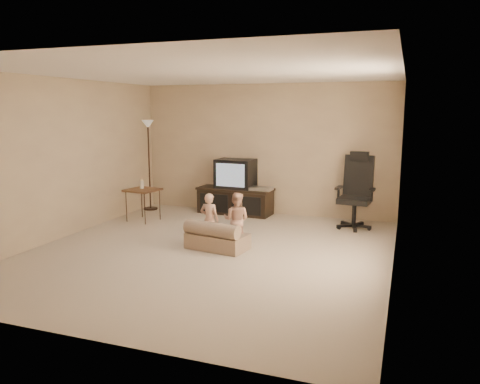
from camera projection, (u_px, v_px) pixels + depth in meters
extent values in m
plane|color=beige|center=(209.00, 252.00, 6.70)|extent=(5.50, 5.50, 0.00)
plane|color=white|center=(207.00, 73.00, 6.27)|extent=(5.50, 5.50, 0.00)
plane|color=#CBB28D|center=(265.00, 150.00, 9.03)|extent=(5.00, 0.00, 5.00)
plane|color=#CBB28D|center=(78.00, 201.00, 3.93)|extent=(5.00, 0.00, 5.00)
plane|color=#CBB28D|center=(62.00, 159.00, 7.31)|extent=(0.00, 5.50, 5.50)
plane|color=#CBB28D|center=(398.00, 173.00, 5.65)|extent=(0.00, 5.50, 5.50)
cube|color=black|center=(235.00, 202.00, 9.14)|extent=(1.45, 0.59, 0.46)
cube|color=black|center=(235.00, 189.00, 9.10)|extent=(1.50, 0.64, 0.04)
cube|color=black|center=(214.00, 203.00, 9.04)|extent=(0.59, 0.06, 0.35)
cube|color=black|center=(246.00, 206.00, 8.78)|extent=(0.59, 0.06, 0.35)
cube|color=black|center=(236.00, 174.00, 9.06)|extent=(0.74, 0.55, 0.56)
cube|color=silver|center=(230.00, 175.00, 8.83)|extent=(0.58, 0.05, 0.44)
cube|color=#ADADAF|center=(261.00, 189.00, 8.83)|extent=(0.42, 0.31, 0.06)
cylinder|color=black|center=(354.00, 214.00, 7.96)|extent=(0.07, 0.07, 0.41)
cube|color=black|center=(355.00, 200.00, 7.92)|extent=(0.57, 0.57, 0.09)
cube|color=black|center=(359.00, 176.00, 8.08)|extent=(0.51, 0.23, 0.73)
cube|color=black|center=(360.00, 156.00, 8.02)|extent=(0.32, 0.14, 0.17)
cube|color=black|center=(339.00, 188.00, 8.01)|extent=(0.10, 0.30, 0.04)
cube|color=black|center=(372.00, 190.00, 7.77)|extent=(0.10, 0.30, 0.04)
cube|color=brown|center=(143.00, 190.00, 8.49)|extent=(0.60, 0.60, 0.03)
cylinder|color=black|center=(126.00, 206.00, 8.45)|extent=(0.01, 0.01, 0.58)
cylinder|color=black|center=(145.00, 209.00, 8.25)|extent=(0.01, 0.01, 0.58)
cylinder|color=black|center=(142.00, 202.00, 8.82)|extent=(0.01, 0.01, 0.58)
cylinder|color=black|center=(160.00, 204.00, 8.62)|extent=(0.01, 0.01, 0.58)
cylinder|color=beige|center=(142.00, 184.00, 8.53)|extent=(0.07, 0.07, 0.15)
cone|color=beige|center=(142.00, 179.00, 8.52)|extent=(0.06, 0.06, 0.05)
cylinder|color=black|center=(151.00, 209.00, 9.56)|extent=(0.28, 0.28, 0.03)
cylinder|color=black|center=(149.00, 167.00, 9.42)|extent=(0.03, 0.03, 1.71)
cone|color=beige|center=(148.00, 124.00, 9.27)|extent=(0.24, 0.24, 0.16)
cube|color=tan|center=(217.00, 241.00, 6.84)|extent=(0.94, 0.61, 0.23)
cylinder|color=tan|center=(212.00, 229.00, 6.68)|extent=(0.88, 0.35, 0.21)
imported|color=#DCA489|center=(209.00, 220.00, 6.92)|extent=(0.30, 0.23, 0.80)
imported|color=#DCA489|center=(236.00, 220.00, 6.89)|extent=(0.41, 0.24, 0.82)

